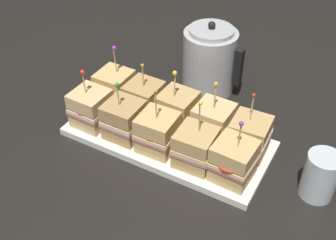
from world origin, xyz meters
TOP-DOWN VIEW (x-y plane):
  - ground_plane at (0.00, 0.00)m, footprint 6.00×6.00m
  - serving_platter at (0.00, 0.00)m, footprint 0.50×0.22m
  - sandwich_front_far_left at (-0.19, -0.05)m, footprint 0.09×0.09m
  - sandwich_front_left at (-0.09, -0.05)m, footprint 0.09×0.09m
  - sandwich_front_center at (0.00, -0.05)m, footprint 0.09×0.09m
  - sandwich_front_right at (0.10, -0.05)m, footprint 0.09×0.09m
  - sandwich_front_far_right at (0.19, -0.05)m, footprint 0.09×0.09m
  - sandwich_back_far_left at (-0.19, 0.05)m, footprint 0.09×0.09m
  - sandwich_back_left at (-0.10, 0.05)m, footprint 0.09×0.09m
  - sandwich_back_center at (0.00, 0.05)m, footprint 0.09×0.09m
  - sandwich_back_right at (0.10, 0.05)m, footprint 0.09×0.09m
  - sandwich_back_far_right at (0.19, 0.05)m, footprint 0.09×0.09m
  - kettle_steel at (-0.01, 0.26)m, footprint 0.17×0.15m
  - drinking_glass at (0.36, 0.01)m, footprint 0.07×0.07m

SIDE VIEW (x-z plane):
  - ground_plane at x=0.00m, z-range 0.00..0.00m
  - serving_platter at x=0.00m, z-range 0.00..0.02m
  - drinking_glass at x=0.36m, z-range 0.00..0.11m
  - sandwich_back_left at x=-0.10m, z-range -0.01..0.14m
  - sandwich_back_far_right at x=0.19m, z-range -0.02..0.14m
  - sandwich_front_right at x=0.10m, z-range -0.02..0.15m
  - sandwich_front_center at x=0.00m, z-range -0.02..0.15m
  - sandwich_front_left at x=-0.09m, z-range -0.01..0.14m
  - sandwich_back_right at x=0.10m, z-range -0.02..0.15m
  - sandwich_front_far_right at x=0.19m, z-range -0.01..0.14m
  - sandwich_back_center at x=0.00m, z-range -0.02..0.15m
  - sandwich_front_far_left at x=-0.19m, z-range -0.01..0.14m
  - sandwich_back_far_left at x=-0.19m, z-range -0.02..0.15m
  - kettle_steel at x=-0.01m, z-range -0.01..0.20m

